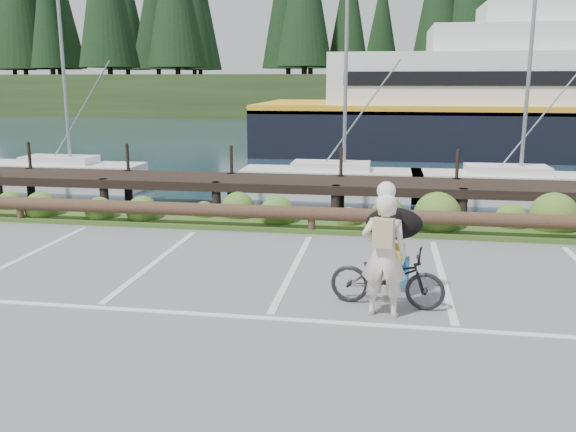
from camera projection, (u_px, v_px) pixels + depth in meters
The scene contains 7 objects.
ground at pixel (274, 308), 9.04m from camera, with size 72.00×72.00×0.00m, color slate.
harbor_backdrop at pixel (379, 105), 84.57m from camera, with size 170.00×160.00×30.00m.
vegetation_strip at pixel (315, 224), 14.13m from camera, with size 34.00×1.60×0.10m, color #3D5B21.
log_rail at pixel (312, 233), 13.47m from camera, with size 32.00×0.30×0.60m, color #443021, non-canonical shape.
bicycle at pixel (387, 277), 9.05m from camera, with size 0.59×1.70×0.89m, color black.
cyclist at pixel (384, 255), 8.58m from camera, with size 0.66×0.43×1.80m, color beige.
dog at pixel (394, 224), 9.41m from camera, with size 0.87×0.43×0.50m, color black.
Camera 1 is at (1.58, -8.38, 3.31)m, focal length 38.00 mm.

